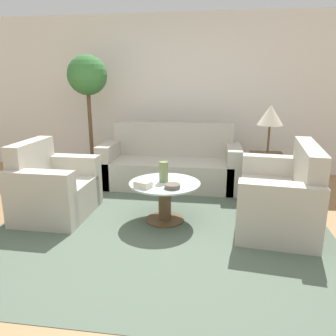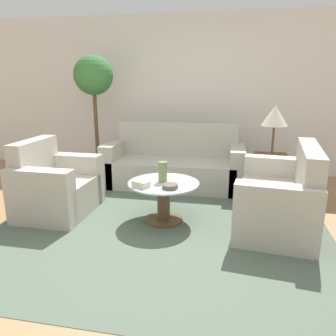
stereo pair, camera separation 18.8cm
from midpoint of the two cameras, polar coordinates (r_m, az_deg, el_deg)
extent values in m
plane|color=#9E754C|center=(3.28, -3.02, -12.96)|extent=(14.00, 14.00, 0.00)
cube|color=white|center=(5.72, 3.98, 12.59)|extent=(10.00, 0.06, 2.60)
cube|color=#4C5B4C|center=(3.77, 0.70, -9.03)|extent=(3.54, 3.52, 0.01)
cube|color=#B2AD9E|center=(4.89, 2.09, -0.88)|extent=(1.84, 0.81, 0.40)
cube|color=#B2AD9E|center=(5.13, 2.69, 2.80)|extent=(1.84, 0.18, 0.91)
cube|color=#B2AD9E|center=(5.08, -8.18, 0.94)|extent=(0.20, 0.81, 0.63)
cube|color=#B2AD9E|center=(4.80, 12.99, -0.11)|extent=(0.20, 0.81, 0.63)
cube|color=#B2AD9E|center=(4.09, -17.13, -4.76)|extent=(0.76, 0.76, 0.40)
cube|color=#B2AD9E|center=(4.17, -20.82, -1.34)|extent=(0.19, 0.75, 0.87)
cube|color=#B2AD9E|center=(3.75, -19.99, -4.94)|extent=(0.75, 0.21, 0.63)
cube|color=#B2AD9E|center=(4.37, -14.92, -1.74)|extent=(0.75, 0.21, 0.63)
cube|color=#B2AD9E|center=(3.80, 19.47, -6.49)|extent=(0.90, 1.24, 0.40)
cube|color=#B2AD9E|center=(3.75, 24.32, -3.32)|extent=(0.31, 1.17, 0.89)
cube|color=#B2AD9E|center=(4.31, 19.43, -2.32)|extent=(0.79, 0.28, 0.63)
cube|color=#B2AD9E|center=(3.22, 19.88, -8.24)|extent=(0.79, 0.28, 0.63)
cylinder|color=brown|center=(3.76, 0.70, -8.95)|extent=(0.43, 0.43, 0.02)
cylinder|color=brown|center=(3.69, 0.71, -6.02)|extent=(0.14, 0.14, 0.43)
cylinder|color=#B2C6C6|center=(3.61, 0.72, -2.68)|extent=(0.79, 0.79, 0.02)
cube|color=brown|center=(4.82, 18.42, -1.03)|extent=(0.44, 0.44, 0.54)
cylinder|color=brown|center=(4.75, 18.70, 2.27)|extent=(0.18, 0.18, 0.02)
cylinder|color=brown|center=(4.71, 18.90, 4.68)|extent=(0.03, 0.03, 0.38)
cone|color=beige|center=(4.67, 19.24, 8.61)|extent=(0.35, 0.35, 0.27)
cylinder|color=brown|center=(5.58, -11.07, 0.26)|extent=(0.35, 0.35, 0.29)
cylinder|color=brown|center=(5.45, -11.45, 7.66)|extent=(0.06, 0.06, 1.16)
sphere|color=#387538|center=(5.41, -11.88, 15.55)|extent=(0.61, 0.61, 0.61)
cylinder|color=#6B7A4C|center=(3.60, 0.56, -0.67)|extent=(0.10, 0.10, 0.23)
cylinder|color=brown|center=(3.41, 1.95, -3.21)|extent=(0.16, 0.16, 0.05)
cube|color=beige|center=(3.45, -3.15, -2.81)|extent=(0.20, 0.18, 0.07)
camera|label=1|loc=(0.09, -88.59, 0.38)|focal=35.00mm
camera|label=2|loc=(0.09, 91.41, -0.38)|focal=35.00mm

